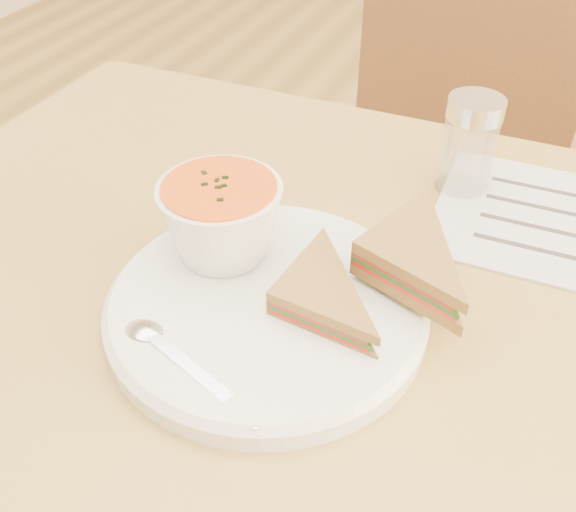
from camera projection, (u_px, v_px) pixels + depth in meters
The scene contains 7 objects.
chair_far at pixel (380, 235), 1.08m from camera, with size 0.41×0.41×0.91m, color brown, non-canonical shape.
plate at pixel (267, 307), 0.52m from camera, with size 0.26×0.26×0.02m, color white, non-canonical shape.
soup_bowl at pixel (222, 223), 0.53m from camera, with size 0.10×0.10×0.07m, color white, non-canonical shape.
sandwich_half_a at pixel (266, 306), 0.49m from camera, with size 0.09×0.09×0.03m, color olive, non-canonical shape.
sandwich_half_b at pixel (351, 257), 0.51m from camera, with size 0.10×0.10×0.03m, color olive, non-canonical shape.
spoon at pixel (186, 365), 0.45m from camera, with size 0.16×0.03×0.01m, color silver, non-canonical shape.
condiment_shaker at pixel (469, 145), 0.64m from camera, with size 0.05×0.05×0.10m, color silver, non-canonical shape.
Camera 1 is at (0.09, -0.36, 1.12)m, focal length 40.00 mm.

